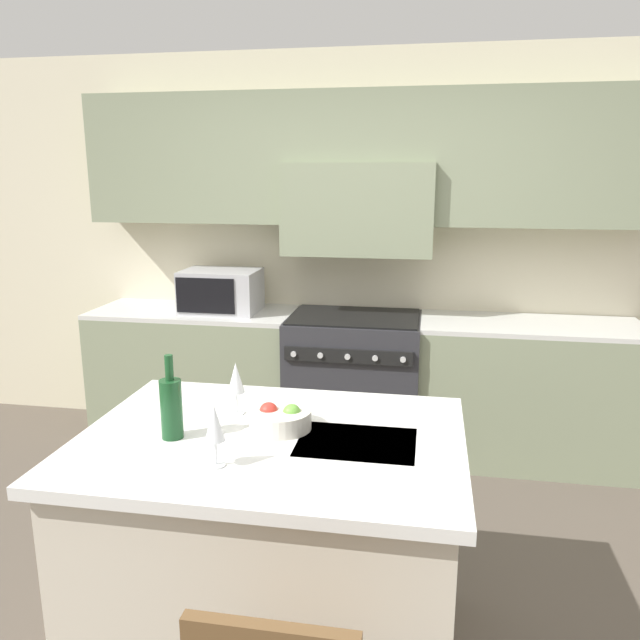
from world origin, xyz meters
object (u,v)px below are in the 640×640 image
Objects in this scene: wine_glass_near at (215,425)px; fruit_bowl at (280,418)px; range_stove at (354,383)px; wine_bottle at (171,407)px; wine_glass_far at (236,379)px; microwave at (221,291)px.

wine_glass_near reaches higher than fruit_bowl.
range_stove is 4.41× the size of wine_glass_near.
wine_glass_far is at bearing 58.31° from wine_bottle.
microwave is 2.41× the size of wine_glass_far.
fruit_bowl is at bearing -65.15° from microwave.
wine_glass_near and wine_glass_far have the same top height.
wine_bottle is at bearing -157.88° from fruit_bowl.
wine_bottle is at bearing -76.08° from microwave.
range_stove is 1.95m from fruit_bowl.
wine_glass_far is (0.16, 0.26, 0.03)m from wine_bottle.
microwave reaches higher than wine_glass_near.
microwave is (-0.94, 0.02, 0.61)m from range_stove.
range_stove is 1.89m from wine_glass_far.
range_stove is 1.12m from microwave.
range_stove is 2.16m from wine_bottle.
wine_glass_near reaches higher than range_stove.
range_stove is 1.83× the size of microwave.
wine_bottle is at bearing 140.52° from wine_glass_near.
wine_glass_near is 1.00× the size of wine_glass_far.
wine_bottle is 0.41m from fruit_bowl.
fruit_bowl is (0.37, 0.15, -0.08)m from wine_bottle.
range_stove is 4.41× the size of wine_glass_far.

